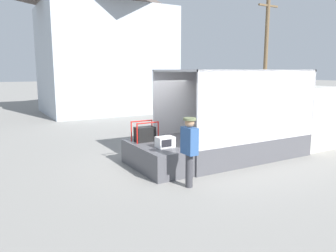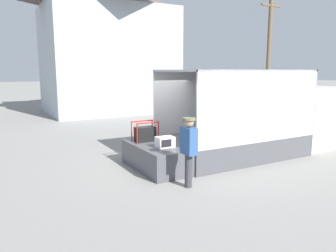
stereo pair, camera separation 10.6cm
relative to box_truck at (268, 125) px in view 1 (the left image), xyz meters
name	(u,v)px [view 1 (the left image)]	position (x,y,z in m)	size (l,w,h in m)	color
ground_plane	(173,166)	(-3.94, 0.00, -0.91)	(160.00, 160.00, 0.00)	gray
box_truck	(268,125)	(0.00, 0.00, 0.00)	(6.56, 2.50, 2.84)	silver
tailgate_deck	(156,157)	(-4.51, 0.00, -0.56)	(1.14, 2.37, 0.72)	#4C4C51
microwave	(165,142)	(-4.42, -0.40, -0.05)	(0.49, 0.34, 0.30)	white
portable_generator	(145,134)	(-4.55, 0.57, 0.03)	(0.73, 0.44, 0.61)	black
worker_person	(189,145)	(-4.50, -1.73, 0.14)	(0.31, 0.44, 1.72)	#38383D
house_backdrop	(106,41)	(-1.10, 13.48, 3.83)	(8.51, 6.31, 9.30)	#A8B2BC
utility_pole	(266,52)	(9.41, 9.22, 3.19)	(1.80, 0.28, 7.90)	brown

